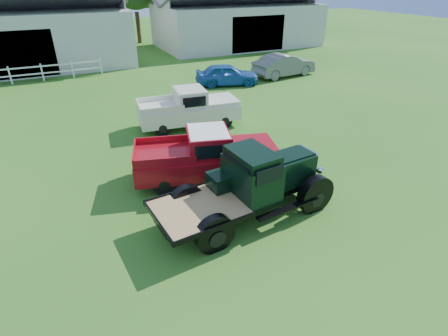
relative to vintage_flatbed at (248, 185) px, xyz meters
name	(u,v)px	position (x,y,z in m)	size (l,w,h in m)	color
ground	(235,216)	(-0.37, 0.11, -1.09)	(120.00, 120.00, 0.00)	#2B6219
shed_left	(6,30)	(-7.37, 26.11, 1.71)	(18.80, 10.20, 5.60)	beige
shed_right	(237,19)	(13.63, 27.11, 1.51)	(16.80, 9.20, 5.20)	beige
vintage_flatbed	(248,185)	(0.00, 0.00, 0.00)	(5.50, 2.18, 2.18)	black
red_pickup	(206,155)	(-0.27, 2.62, -0.14)	(5.21, 2.00, 1.90)	maroon
white_pickup	(189,108)	(0.96, 7.69, -0.17)	(4.99, 1.94, 1.83)	beige
misc_car_blue	(227,74)	(5.88, 13.57, -0.38)	(1.69, 4.19, 1.43)	#2358A5
misc_car_grey	(284,65)	(10.74, 13.92, -0.29)	(1.69, 4.84, 1.59)	slate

